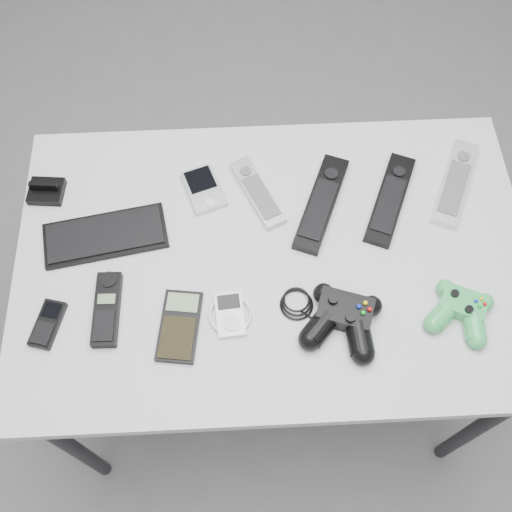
{
  "coord_description": "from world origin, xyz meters",
  "views": [
    {
      "loc": [
        -0.14,
        -0.66,
        1.84
      ],
      "look_at": [
        -0.11,
        -0.09,
        0.75
      ],
      "focal_mm": 42.0,
      "sensor_mm": 36.0,
      "label": 1
    }
  ],
  "objects_px": {
    "pda_keyboard": "(105,235)",
    "cordless_handset": "(107,309)",
    "mp3_player": "(230,315)",
    "controller_green": "(461,309)",
    "calculator": "(179,326)",
    "remote_silver_b": "(455,183)",
    "mobile_phone": "(48,324)",
    "controller_black": "(343,318)",
    "remote_black_b": "(390,199)",
    "remote_black_a": "(321,203)",
    "pda": "(204,189)",
    "desk": "(273,269)",
    "remote_silver_a": "(257,192)"
  },
  "relations": [
    {
      "from": "remote_silver_b",
      "to": "cordless_handset",
      "type": "distance_m",
      "value": 0.8
    },
    {
      "from": "remote_black_a",
      "to": "remote_black_b",
      "type": "xyz_separation_m",
      "value": [
        0.15,
        0.0,
        -0.0
      ]
    },
    {
      "from": "pda_keyboard",
      "to": "remote_black_b",
      "type": "xyz_separation_m",
      "value": [
        0.62,
        0.06,
        0.0
      ]
    },
    {
      "from": "cordless_handset",
      "to": "mp3_player",
      "type": "distance_m",
      "value": 0.25
    },
    {
      "from": "remote_silver_b",
      "to": "calculator",
      "type": "bearing_deg",
      "value": -128.59
    },
    {
      "from": "mp3_player",
      "to": "controller_green",
      "type": "distance_m",
      "value": 0.46
    },
    {
      "from": "mp3_player",
      "to": "controller_green",
      "type": "height_order",
      "value": "controller_green"
    },
    {
      "from": "mobile_phone",
      "to": "pda_keyboard",
      "type": "bearing_deg",
      "value": 78.0
    },
    {
      "from": "remote_silver_b",
      "to": "calculator",
      "type": "distance_m",
      "value": 0.68
    },
    {
      "from": "pda",
      "to": "pda_keyboard",
      "type": "bearing_deg",
      "value": -171.74
    },
    {
      "from": "mobile_phone",
      "to": "controller_black",
      "type": "bearing_deg",
      "value": 12.83
    },
    {
      "from": "remote_silver_a",
      "to": "controller_black",
      "type": "height_order",
      "value": "controller_black"
    },
    {
      "from": "pda_keyboard",
      "to": "cordless_handset",
      "type": "xyz_separation_m",
      "value": [
        0.02,
        -0.17,
        0.0
      ]
    },
    {
      "from": "calculator",
      "to": "controller_green",
      "type": "xyz_separation_m",
      "value": [
        0.56,
        0.0,
        0.01
      ]
    },
    {
      "from": "remote_black_b",
      "to": "cordless_handset",
      "type": "relative_size",
      "value": 1.52
    },
    {
      "from": "remote_black_a",
      "to": "calculator",
      "type": "distance_m",
      "value": 0.41
    },
    {
      "from": "mobile_phone",
      "to": "desk",
      "type": "bearing_deg",
      "value": 31.38
    },
    {
      "from": "desk",
      "to": "remote_silver_a",
      "type": "height_order",
      "value": "remote_silver_a"
    },
    {
      "from": "calculator",
      "to": "remote_silver_a",
      "type": "bearing_deg",
      "value": 68.94
    },
    {
      "from": "controller_green",
      "to": "remote_silver_b",
      "type": "bearing_deg",
      "value": 104.91
    },
    {
      "from": "remote_black_a",
      "to": "cordless_handset",
      "type": "xyz_separation_m",
      "value": [
        -0.45,
        -0.23,
        -0.0
      ]
    },
    {
      "from": "mp3_player",
      "to": "remote_silver_a",
      "type": "bearing_deg",
      "value": 71.93
    },
    {
      "from": "desk",
      "to": "mobile_phone",
      "type": "height_order",
      "value": "mobile_phone"
    },
    {
      "from": "mp3_player",
      "to": "cordless_handset",
      "type": "bearing_deg",
      "value": 170.09
    },
    {
      "from": "desk",
      "to": "controller_black",
      "type": "relative_size",
      "value": 4.27
    },
    {
      "from": "desk",
      "to": "controller_green",
      "type": "height_order",
      "value": "controller_green"
    },
    {
      "from": "remote_black_b",
      "to": "mobile_phone",
      "type": "distance_m",
      "value": 0.76
    },
    {
      "from": "calculator",
      "to": "controller_green",
      "type": "height_order",
      "value": "controller_green"
    },
    {
      "from": "pda",
      "to": "mp3_player",
      "type": "relative_size",
      "value": 1.23
    },
    {
      "from": "pda",
      "to": "mp3_player",
      "type": "xyz_separation_m",
      "value": [
        0.05,
        -0.3,
        -0.0
      ]
    },
    {
      "from": "remote_black_a",
      "to": "controller_green",
      "type": "relative_size",
      "value": 1.88
    },
    {
      "from": "mp3_player",
      "to": "remote_black_a",
      "type": "bearing_deg",
      "value": 45.76
    },
    {
      "from": "pda",
      "to": "remote_silver_a",
      "type": "height_order",
      "value": "remote_silver_a"
    },
    {
      "from": "pda",
      "to": "controller_green",
      "type": "xyz_separation_m",
      "value": [
        0.51,
        -0.32,
        0.01
      ]
    },
    {
      "from": "remote_black_a",
      "to": "controller_black",
      "type": "bearing_deg",
      "value": -64.96
    },
    {
      "from": "desk",
      "to": "pda",
      "type": "height_order",
      "value": "pda"
    },
    {
      "from": "remote_black_b",
      "to": "remote_silver_a",
      "type": "bearing_deg",
      "value": -163.25
    },
    {
      "from": "pda_keyboard",
      "to": "controller_green",
      "type": "distance_m",
      "value": 0.75
    },
    {
      "from": "calculator",
      "to": "pda_keyboard",
      "type": "bearing_deg",
      "value": 134.67
    },
    {
      "from": "desk",
      "to": "cordless_handset",
      "type": "xyz_separation_m",
      "value": [
        -0.34,
        -0.11,
        0.08
      ]
    },
    {
      "from": "pda_keyboard",
      "to": "remote_black_a",
      "type": "xyz_separation_m",
      "value": [
        0.47,
        0.06,
        0.0
      ]
    },
    {
      "from": "remote_silver_a",
      "to": "mp3_player",
      "type": "bearing_deg",
      "value": -127.38
    },
    {
      "from": "mobile_phone",
      "to": "cordless_handset",
      "type": "relative_size",
      "value": 0.64
    },
    {
      "from": "mobile_phone",
      "to": "controller_black",
      "type": "distance_m",
      "value": 0.58
    },
    {
      "from": "remote_silver_b",
      "to": "mobile_phone",
      "type": "distance_m",
      "value": 0.92
    },
    {
      "from": "calculator",
      "to": "cordless_handset",
      "type": "bearing_deg",
      "value": 171.93
    },
    {
      "from": "pda_keyboard",
      "to": "remote_silver_a",
      "type": "bearing_deg",
      "value": 6.09
    },
    {
      "from": "desk",
      "to": "remote_black_a",
      "type": "height_order",
      "value": "remote_black_a"
    },
    {
      "from": "cordless_handset",
      "to": "controller_green",
      "type": "xyz_separation_m",
      "value": [
        0.7,
        -0.04,
        0.01
      ]
    },
    {
      "from": "mobile_phone",
      "to": "cordless_handset",
      "type": "bearing_deg",
      "value": 27.04
    }
  ]
}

